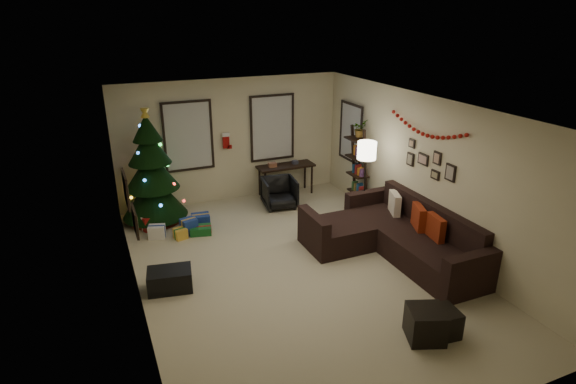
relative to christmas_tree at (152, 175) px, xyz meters
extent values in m
plane|color=#BCB18E|center=(1.84, -2.92, -0.99)|extent=(7.00, 7.00, 0.00)
plane|color=white|center=(1.84, -2.92, 1.71)|extent=(7.00, 7.00, 0.00)
plane|color=beige|center=(1.84, 0.58, 0.36)|extent=(5.00, 0.00, 5.00)
plane|color=beige|center=(1.84, -6.42, 0.36)|extent=(5.00, 0.00, 5.00)
plane|color=beige|center=(-0.66, -2.92, 0.36)|extent=(0.00, 7.00, 7.00)
plane|color=beige|center=(4.34, -2.92, 0.36)|extent=(0.00, 7.00, 7.00)
cube|color=#728CB2|center=(0.89, 0.55, 0.56)|extent=(0.94, 0.02, 1.35)
cube|color=beige|center=(0.89, 0.55, 0.56)|extent=(0.94, 0.03, 1.35)
cube|color=#728CB2|center=(2.79, 0.55, 0.56)|extent=(0.94, 0.02, 1.35)
cube|color=beige|center=(2.79, 0.55, 0.56)|extent=(0.94, 0.03, 1.35)
cube|color=#728CB2|center=(4.31, -0.37, 0.51)|extent=(0.05, 0.27, 1.17)
cube|color=beige|center=(4.31, -0.37, 0.51)|extent=(0.05, 0.45, 1.17)
cylinder|color=black|center=(0.00, 0.00, -0.85)|extent=(0.09, 0.09, 0.28)
cone|color=black|center=(0.00, 0.00, -0.42)|extent=(1.29, 1.29, 0.90)
cone|color=black|center=(0.00, 0.00, 0.10)|extent=(1.06, 1.06, 0.76)
cone|color=black|center=(0.00, 0.00, 0.57)|extent=(0.83, 0.83, 0.66)
cone|color=black|center=(0.00, 0.00, 0.95)|extent=(0.57, 0.57, 0.52)
cylinder|color=maroon|center=(0.00, 0.00, -0.97)|extent=(1.04, 1.04, 0.04)
cube|color=navy|center=(0.79, -0.57, -0.88)|extent=(0.35, 0.28, 0.22)
cube|color=maroon|center=(-0.21, -0.37, -0.85)|extent=(0.26, 0.26, 0.28)
cube|color=gold|center=(0.29, -1.02, -0.89)|extent=(0.22, 0.22, 0.20)
cube|color=silver|center=(-0.11, -0.82, -0.86)|extent=(0.30, 0.22, 0.25)
cube|color=#14591E|center=(0.69, -0.97, -0.91)|extent=(0.40, 0.30, 0.15)
cube|color=navy|center=(0.49, -0.87, -0.84)|extent=(0.28, 0.25, 0.30)
cube|color=black|center=(3.87, -3.27, -0.76)|extent=(0.97, 2.60, 0.45)
cube|color=black|center=(4.26, -3.27, -0.31)|extent=(0.20, 2.60, 0.46)
cube|color=black|center=(3.87, -4.67, -0.63)|extent=(0.97, 0.20, 0.71)
cube|color=black|center=(3.87, -1.87, -0.63)|extent=(0.97, 0.20, 0.71)
cube|color=black|center=(2.92, -2.46, -0.76)|extent=(0.92, 0.97, 0.45)
cube|color=black|center=(2.37, -2.46, -0.63)|extent=(0.18, 0.97, 0.71)
cube|color=maroon|center=(4.05, -3.63, -0.35)|extent=(0.19, 0.45, 0.44)
cube|color=maroon|center=(4.05, -3.18, -0.35)|extent=(0.28, 0.47, 0.46)
cube|color=beige|center=(4.05, -2.48, -0.36)|extent=(0.28, 0.46, 0.44)
cube|color=black|center=(2.65, -5.20, -0.77)|extent=(0.60, 0.60, 0.44)
cube|color=black|center=(2.90, -5.22, -0.80)|extent=(0.44, 0.44, 0.37)
cube|color=black|center=(3.02, 0.30, -0.30)|extent=(1.32, 0.47, 0.05)
cylinder|color=black|center=(2.44, 0.11, -0.66)|extent=(0.05, 0.05, 0.66)
cylinder|color=black|center=(2.44, 0.49, -0.66)|extent=(0.05, 0.05, 0.66)
cylinder|color=black|center=(3.59, 0.11, -0.66)|extent=(0.05, 0.05, 0.66)
cylinder|color=black|center=(3.59, 0.49, -0.66)|extent=(0.05, 0.05, 0.66)
imported|color=black|center=(2.59, -0.35, -0.66)|extent=(0.71, 0.68, 0.66)
cube|color=black|center=(4.16, -1.26, -0.10)|extent=(0.05, 0.05, 1.79)
cube|color=black|center=(4.16, -0.78, -0.10)|extent=(0.05, 0.05, 1.79)
cube|color=black|center=(4.13, -1.02, -0.64)|extent=(0.30, 0.50, 0.03)
cube|color=black|center=(4.13, -1.02, -0.25)|extent=(0.30, 0.50, 0.03)
cube|color=black|center=(4.13, -1.02, 0.15)|extent=(0.30, 0.50, 0.03)
cube|color=black|center=(4.13, -1.02, 0.55)|extent=(0.30, 0.50, 0.03)
imported|color=#4C4C4C|center=(4.14, -0.97, 0.80)|extent=(0.54, 0.52, 0.46)
cylinder|color=black|center=(3.79, -1.83, -0.97)|extent=(0.30, 0.30, 0.03)
cylinder|color=black|center=(3.79, -1.83, -0.24)|extent=(0.03, 0.03, 1.43)
cylinder|color=white|center=(3.79, -1.83, 0.55)|extent=(0.36, 0.36, 0.34)
cube|color=black|center=(-0.64, -2.25, 0.57)|extent=(0.04, 0.60, 0.50)
cube|color=tan|center=(-0.64, -2.25, 0.57)|extent=(0.01, 0.54, 0.45)
cube|color=black|center=(-0.64, -3.32, 0.51)|extent=(0.04, 0.45, 0.35)
cube|color=beige|center=(-0.64, -3.32, 0.51)|extent=(0.01, 0.41, 0.31)
cube|color=black|center=(4.32, -3.52, 0.56)|extent=(0.03, 0.22, 0.28)
cube|color=black|center=(4.32, -3.17, 0.71)|extent=(0.03, 0.18, 0.22)
cube|color=black|center=(4.32, -3.17, 0.41)|extent=(0.03, 0.20, 0.16)
cube|color=black|center=(4.32, -2.82, 0.59)|extent=(0.03, 0.26, 0.20)
cube|color=black|center=(4.32, -2.47, 0.49)|extent=(0.03, 0.18, 0.24)
cube|color=black|center=(4.32, -2.47, 0.79)|extent=(0.03, 0.16, 0.16)
cube|color=#990F0C|center=(1.69, 0.49, 0.37)|extent=(0.14, 0.04, 0.30)
cube|color=white|center=(1.69, 0.49, 0.52)|extent=(0.16, 0.05, 0.08)
cube|color=#990F0C|center=(1.76, 0.49, 0.24)|extent=(0.10, 0.04, 0.08)
cube|color=#990F0C|center=(2.02, 0.62, 0.47)|extent=(0.14, 0.04, 0.30)
cube|color=white|center=(2.02, 0.62, 0.62)|extent=(0.16, 0.05, 0.08)
cube|color=#990F0C|center=(2.09, 0.62, 0.34)|extent=(0.10, 0.04, 0.08)
cube|color=black|center=(-0.20, -2.69, -0.82)|extent=(0.73, 0.55, 0.33)
camera|label=1|loc=(-1.03, -9.17, 3.07)|focal=29.48mm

